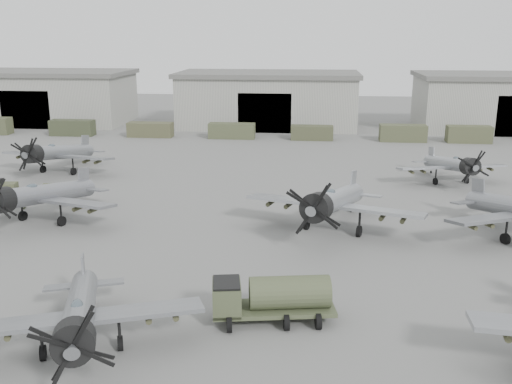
# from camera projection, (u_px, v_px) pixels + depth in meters

# --- Properties ---
(ground) EXTENTS (220.00, 220.00, 0.00)m
(ground) POSITION_uv_depth(u_px,v_px,m) (186.00, 287.00, 34.34)
(ground) COLOR #5A5B58
(ground) RESTS_ON ground
(hangar_left) EXTENTS (29.00, 14.80, 8.70)m
(hangar_left) POSITION_uv_depth(u_px,v_px,m) (44.00, 97.00, 96.19)
(hangar_left) COLOR #A5A59B
(hangar_left) RESTS_ON ground
(hangar_center) EXTENTS (29.00, 14.80, 8.70)m
(hangar_center) POSITION_uv_depth(u_px,v_px,m) (268.00, 99.00, 92.53)
(hangar_center) COLOR #A5A59B
(hangar_center) RESTS_ON ground
(hangar_right) EXTENTS (29.00, 14.80, 8.70)m
(hangar_right) POSITION_uv_depth(u_px,v_px,m) (511.00, 102.00, 88.87)
(hangar_right) COLOR #A5A59B
(hangar_right) RESTS_ON ground
(support_truck_1) EXTENTS (6.45, 2.20, 2.30)m
(support_truck_1) POSITION_uv_depth(u_px,v_px,m) (72.00, 128.00, 84.66)
(support_truck_1) COLOR #353B26
(support_truck_1) RESTS_ON ground
(support_truck_2) EXTENTS (6.55, 2.20, 2.12)m
(support_truck_2) POSITION_uv_depth(u_px,v_px,m) (150.00, 130.00, 83.54)
(support_truck_2) COLOR #46472E
(support_truck_2) RESTS_ON ground
(support_truck_3) EXTENTS (6.66, 2.20, 2.18)m
(support_truck_3) POSITION_uv_depth(u_px,v_px,m) (232.00, 131.00, 82.37)
(support_truck_3) COLOR #444A30
(support_truck_3) RESTS_ON ground
(support_truck_4) EXTENTS (5.98, 2.20, 2.02)m
(support_truck_4) POSITION_uv_depth(u_px,v_px,m) (312.00, 133.00, 81.28)
(support_truck_4) COLOR #40432C
(support_truck_4) RESTS_ON ground
(support_truck_5) EXTENTS (6.45, 2.20, 2.34)m
(support_truck_5) POSITION_uv_depth(u_px,v_px,m) (403.00, 133.00, 80.01)
(support_truck_5) COLOR #44492F
(support_truck_5) RESTS_ON ground
(support_truck_6) EXTENTS (6.02, 2.20, 2.33)m
(support_truck_6) POSITION_uv_depth(u_px,v_px,m) (469.00, 134.00, 79.14)
(support_truck_6) COLOR #45492F
(support_truck_6) RESTS_ON ground
(aircraft_near_1) EXTENTS (11.62, 10.48, 4.68)m
(aircraft_near_1) POSITION_uv_depth(u_px,v_px,m) (79.00, 315.00, 26.44)
(aircraft_near_1) COLOR gray
(aircraft_near_1) RESTS_ON ground
(aircraft_mid_1) EXTENTS (12.88, 11.59, 5.13)m
(aircraft_mid_1) POSITION_uv_depth(u_px,v_px,m) (38.00, 195.00, 45.11)
(aircraft_mid_1) COLOR gray
(aircraft_mid_1) RESTS_ON ground
(aircraft_mid_2) EXTENTS (13.68, 12.32, 5.48)m
(aircraft_mid_2) POSITION_uv_depth(u_px,v_px,m) (333.00, 202.00, 42.84)
(aircraft_mid_2) COLOR #9B9EA3
(aircraft_mid_2) RESTS_ON ground
(aircraft_far_0) EXTENTS (12.79, 11.51, 5.08)m
(aircraft_far_0) POSITION_uv_depth(u_px,v_px,m) (56.00, 153.00, 61.16)
(aircraft_far_0) COLOR gray
(aircraft_far_0) RESTS_ON ground
(aircraft_far_1) EXTENTS (11.16, 10.05, 4.44)m
(aircraft_far_1) POSITION_uv_depth(u_px,v_px,m) (453.00, 165.00, 57.05)
(aircraft_far_1) COLOR #94979C
(aircraft_far_1) RESTS_ON ground
(fuel_tanker) EXTENTS (6.69, 3.72, 2.48)m
(fuel_tanker) POSITION_uv_depth(u_px,v_px,m) (272.00, 296.00, 29.94)
(fuel_tanker) COLOR #434B31
(fuel_tanker) RESTS_ON ground
(tug_trailer) EXTENTS (7.38, 2.32, 1.46)m
(tug_trailer) POSITION_uv_depth(u_px,v_px,m) (23.00, 188.00, 54.13)
(tug_trailer) COLOR #454930
(tug_trailer) RESTS_ON ground
(ground_crew) EXTENTS (0.63, 0.79, 1.87)m
(ground_crew) POSITION_uv_depth(u_px,v_px,m) (23.00, 198.00, 49.40)
(ground_crew) COLOR #353B27
(ground_crew) RESTS_ON ground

